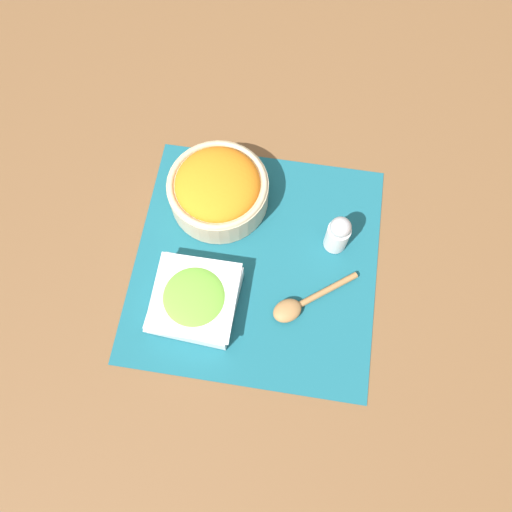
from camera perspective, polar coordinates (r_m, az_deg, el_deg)
name	(u,v)px	position (r m, az deg, el deg)	size (l,w,h in m)	color
ground_plane	(256,262)	(0.97, 0.00, -0.72)	(3.00, 3.00, 0.00)	brown
placemat	(256,262)	(0.97, 0.00, -0.68)	(0.47, 0.47, 0.00)	#195B6B
carrot_bowl	(218,188)	(0.98, -4.35, 7.71)	(0.20, 0.20, 0.10)	#C6B28E
lettuce_bowl	(195,299)	(0.92, -6.99, -4.92)	(0.16, 0.16, 0.05)	white
wooden_spoon	(297,305)	(0.93, 4.76, -5.64)	(0.13, 0.16, 0.02)	#9E7042
pepper_shaker	(338,234)	(0.95, 9.37, 2.53)	(0.04, 0.04, 0.10)	silver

